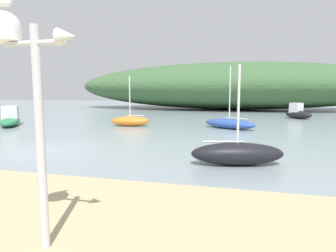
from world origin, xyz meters
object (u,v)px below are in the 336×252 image
at_px(mast_structure, 19,59).
at_px(motorboat_far_left, 298,113).
at_px(sailboat_far_right, 237,153).
at_px(motorboat_west_reach, 10,119).
at_px(sailboat_inner_mooring, 229,123).
at_px(sailboat_centre_water, 130,121).
at_px(seagull_on_radar, 4,1).

relative_size(mast_structure, motorboat_far_left, 1.27).
relative_size(mast_structure, sailboat_far_right, 1.00).
relative_size(motorboat_west_reach, sailboat_far_right, 1.29).
relative_size(sailboat_inner_mooring, sailboat_far_right, 1.23).
bearing_deg(mast_structure, motorboat_far_left, 72.86).
bearing_deg(motorboat_west_reach, sailboat_centre_water, 11.49).
height_order(seagull_on_radar, sailboat_centre_water, seagull_on_radar).
distance_m(motorboat_far_left, sailboat_centre_water, 15.06).
height_order(motorboat_west_reach, motorboat_far_left, motorboat_far_left).
bearing_deg(sailboat_inner_mooring, motorboat_west_reach, -172.53).
bearing_deg(sailboat_centre_water, sailboat_inner_mooring, 2.35).
bearing_deg(sailboat_centre_water, sailboat_far_right, -51.21).
height_order(seagull_on_radar, motorboat_west_reach, seagull_on_radar).
distance_m(mast_structure, sailboat_far_right, 7.23).
relative_size(mast_structure, sailboat_centre_water, 0.94).
height_order(seagull_on_radar, sailboat_far_right, seagull_on_radar).
bearing_deg(motorboat_far_left, sailboat_far_right, -104.79).
xyz_separation_m(motorboat_west_reach, sailboat_centre_water, (8.33, 1.69, -0.12)).
bearing_deg(motorboat_far_left, sailboat_centre_water, -143.83).
bearing_deg(seagull_on_radar, sailboat_inner_mooring, 82.02).
height_order(sailboat_inner_mooring, sailboat_centre_water, sailboat_inner_mooring).
xyz_separation_m(seagull_on_radar, sailboat_inner_mooring, (2.20, 15.70, -3.20)).
relative_size(sailboat_inner_mooring, sailboat_centre_water, 1.16).
distance_m(sailboat_inner_mooring, sailboat_centre_water, 6.68).
xyz_separation_m(mast_structure, sailboat_far_right, (2.73, 6.25, -2.41)).
xyz_separation_m(sailboat_inner_mooring, sailboat_centre_water, (-6.68, -0.27, 0.02)).
relative_size(sailboat_inner_mooring, motorboat_far_left, 1.57).
height_order(motorboat_far_left, sailboat_far_right, sailboat_far_right).
xyz_separation_m(motorboat_west_reach, motorboat_far_left, (20.48, 10.58, 0.04)).
height_order(seagull_on_radar, motorboat_far_left, seagull_on_radar).
xyz_separation_m(mast_structure, sailboat_centre_water, (-4.66, 15.43, -2.43)).
bearing_deg(mast_structure, sailboat_far_right, 66.41).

